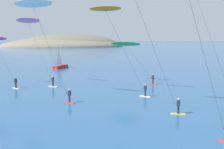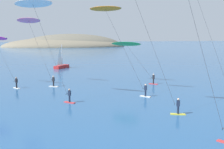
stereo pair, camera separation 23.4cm
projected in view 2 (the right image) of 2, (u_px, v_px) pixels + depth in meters
The scene contains 7 objects.
headland_island at pixel (68, 47), 182.35m from camera, with size 79.04×37.82×16.59m.
sailboat_near at pixel (62, 65), 67.89m from camera, with size 4.20×5.42×5.70m.
kitesurfer_green at pixel (128, 47), 46.91m from camera, with size 7.22×5.48×6.96m.
kitesurfer_yellow at pixel (137, 3), 28.50m from camera, with size 7.46×4.86×12.66m.
kitesurfer_orange at pixel (109, 17), 37.26m from camera, with size 7.59×5.71×11.89m.
kitesurfer_white at pixel (35, 10), 33.85m from camera, with size 7.36×5.79×12.33m.
kitesurfer_pink at pixel (30, 26), 44.26m from camera, with size 6.62×5.26×10.78m.
Camera 2 is at (-4.68, -4.33, 8.17)m, focal length 45.00 mm.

